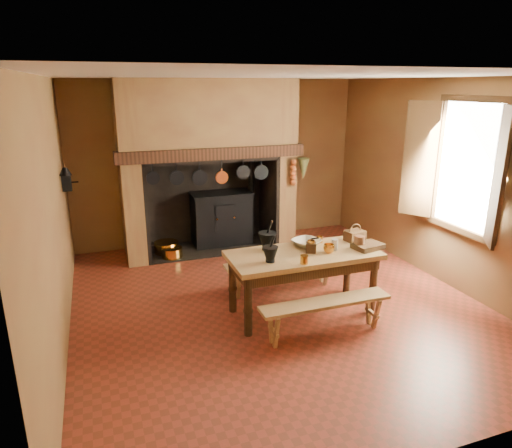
{
  "coord_description": "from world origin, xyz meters",
  "views": [
    {
      "loc": [
        -2.03,
        -4.94,
        2.71
      ],
      "look_at": [
        -0.17,
        0.3,
        1.0
      ],
      "focal_mm": 32.0,
      "sensor_mm": 36.0,
      "label": 1
    }
  ],
  "objects": [
    {
      "name": "wicker_basket",
      "position": [
        1.02,
        -0.14,
        0.86
      ],
      "size": [
        0.26,
        0.21,
        0.23
      ],
      "rotation": [
        0.0,
        0.0,
        0.16
      ],
      "color": "#4D3217",
      "rests_on": "work_table"
    },
    {
      "name": "hearth_pans",
      "position": [
        -1.05,
        2.22,
        0.09
      ],
      "size": [
        0.51,
        0.62,
        0.2
      ],
      "color": "gold",
      "rests_on": "floor"
    },
    {
      "name": "chimney_breast",
      "position": [
        -0.3,
        2.31,
        1.81
      ],
      "size": [
        2.95,
        0.96,
        2.8
      ],
      "color": "olive",
      "rests_on": "floor"
    },
    {
      "name": "wall_coffee_mill",
      "position": [
        -2.42,
        1.55,
        1.52
      ],
      "size": [
        0.23,
        0.16,
        0.31
      ],
      "color": "black",
      "rests_on": "wall_left"
    },
    {
      "name": "herb_bunch",
      "position": [
        1.18,
        1.79,
        1.38
      ],
      "size": [
        0.2,
        0.2,
        0.35
      ],
      "primitive_type": "cone",
      "rotation": [
        3.14,
        0.0,
        0.0
      ],
      "color": "#505729",
      "rests_on": "chimney_breast"
    },
    {
      "name": "stoneware_crock",
      "position": [
        0.92,
        -0.41,
        0.86
      ],
      "size": [
        0.14,
        0.14,
        0.16
      ],
      "primitive_type": "cylinder",
      "rotation": [
        0.0,
        0.0,
        -0.07
      ],
      "color": "brown",
      "rests_on": "work_table"
    },
    {
      "name": "bench_front",
      "position": [
        0.21,
        -0.91,
        0.32
      ],
      "size": [
        1.52,
        0.27,
        0.43
      ],
      "color": "tan",
      "rests_on": "floor"
    },
    {
      "name": "wooden_tray",
      "position": [
        1.02,
        -0.45,
        0.81
      ],
      "size": [
        0.4,
        0.32,
        0.06
      ],
      "primitive_type": "cube",
      "rotation": [
        0.0,
        0.0,
        0.2
      ],
      "color": "#392612",
      "rests_on": "work_table"
    },
    {
      "name": "mortar_small",
      "position": [
        -0.27,
        -0.46,
        0.88
      ],
      "size": [
        0.18,
        0.18,
        0.31
      ],
      "rotation": [
        0.0,
        0.0,
        -0.08
      ],
      "color": "black",
      "rests_on": "work_table"
    },
    {
      "name": "mixing_bowl",
      "position": [
        0.35,
        -0.12,
        0.83
      ],
      "size": [
        0.45,
        0.45,
        0.08
      ],
      "primitive_type": "imported",
      "rotation": [
        0.0,
        0.0,
        0.41
      ],
      "color": "#BDB391",
      "rests_on": "work_table"
    },
    {
      "name": "window",
      "position": [
        2.35,
        -0.4,
        1.7
      ],
      "size": [
        0.39,
        1.75,
        1.76
      ],
      "color": "white",
      "rests_on": "wall_right"
    },
    {
      "name": "onion_string",
      "position": [
        1.0,
        1.79,
        1.33
      ],
      "size": [
        0.12,
        0.1,
        0.46
      ],
      "primitive_type": null,
      "color": "#A34B1E",
      "rests_on": "chimney_breast"
    },
    {
      "name": "iron_range",
      "position": [
        -0.04,
        2.45,
        0.48
      ],
      "size": [
        1.12,
        0.55,
        1.6
      ],
      "color": "black",
      "rests_on": "floor"
    },
    {
      "name": "brass_mug_a",
      "position": [
        0.07,
        -0.64,
        0.83
      ],
      "size": [
        0.1,
        0.1,
        0.1
      ],
      "primitive_type": "cylinder",
      "rotation": [
        0.0,
        0.0,
        -0.09
      ],
      "color": "gold",
      "rests_on": "work_table"
    },
    {
      "name": "wall_right",
      "position": [
        2.5,
        0.0,
        1.4
      ],
      "size": [
        0.02,
        5.5,
        2.8
      ],
      "primitive_type": "cube",
      "color": "olive",
      "rests_on": "floor"
    },
    {
      "name": "floor",
      "position": [
        0.0,
        0.0,
        0.0
      ],
      "size": [
        5.5,
        5.5,
        0.0
      ],
      "primitive_type": "plane",
      "color": "maroon",
      "rests_on": "ground"
    },
    {
      "name": "wall_left",
      "position": [
        -2.5,
        0.0,
        1.4
      ],
      "size": [
        0.02,
        5.5,
        2.8
      ],
      "primitive_type": "cube",
      "color": "olive",
      "rests_on": "floor"
    },
    {
      "name": "coffee_grinder",
      "position": [
        0.3,
        -0.33,
        0.85
      ],
      "size": [
        0.18,
        0.16,
        0.18
      ],
      "rotation": [
        0.0,
        0.0,
        -0.42
      ],
      "color": "#392612",
      "rests_on": "work_table"
    },
    {
      "name": "wall_front",
      "position": [
        0.0,
        -2.75,
        1.4
      ],
      "size": [
        5.0,
        0.02,
        2.8
      ],
      "primitive_type": "cube",
      "color": "olive",
      "rests_on": "floor"
    },
    {
      "name": "bench_back",
      "position": [
        0.21,
        0.34,
        0.33
      ],
      "size": [
        1.57,
        0.28,
        0.44
      ],
      "color": "tan",
      "rests_on": "floor"
    },
    {
      "name": "glass_jar",
      "position": [
        0.6,
        -0.37,
        0.85
      ],
      "size": [
        0.09,
        0.09,
        0.14
      ],
      "primitive_type": "cylinder",
      "rotation": [
        0.0,
        0.0,
        -0.16
      ],
      "color": "beige",
      "rests_on": "work_table"
    },
    {
      "name": "ceiling",
      "position": [
        0.0,
        0.0,
        2.8
      ],
      "size": [
        5.5,
        5.5,
        0.0
      ],
      "primitive_type": "plane",
      "rotation": [
        3.14,
        0.0,
        0.0
      ],
      "color": "silver",
      "rests_on": "back_wall"
    },
    {
      "name": "brass_mug_b",
      "position": [
        0.56,
        -0.05,
        0.82
      ],
      "size": [
        0.08,
        0.08,
        0.08
      ],
      "primitive_type": "cylinder",
      "rotation": [
        0.0,
        0.0,
        0.12
      ],
      "color": "gold",
      "rests_on": "work_table"
    },
    {
      "name": "work_table",
      "position": [
        0.21,
        -0.32,
        0.66
      ],
      "size": [
        1.81,
        0.8,
        0.78
      ],
      "color": "tan",
      "rests_on": "floor"
    },
    {
      "name": "brass_cup",
      "position": [
        0.49,
        -0.42,
        0.84
      ],
      "size": [
        0.18,
        0.18,
        0.11
      ],
      "primitive_type": "imported",
      "rotation": [
        0.0,
        0.0,
        -0.42
      ],
      "color": "gold",
      "rests_on": "work_table"
    },
    {
      "name": "back_wall",
      "position": [
        0.0,
        2.75,
        1.4
      ],
      "size": [
        5.0,
        0.02,
        2.8
      ],
      "primitive_type": "cube",
      "color": "olive",
      "rests_on": "floor"
    },
    {
      "name": "mortar_large",
      "position": [
        -0.17,
        -0.09,
        0.91
      ],
      "size": [
        0.22,
        0.22,
        0.37
      ],
      "rotation": [
        0.0,
        0.0,
        -0.3
      ],
      "color": "black",
      "rests_on": "work_table"
    },
    {
      "name": "hanging_pans",
      "position": [
        -0.34,
        1.81,
        1.36
      ],
      "size": [
        1.92,
        0.29,
        0.27
      ],
      "color": "black",
      "rests_on": "chimney_breast"
    }
  ]
}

